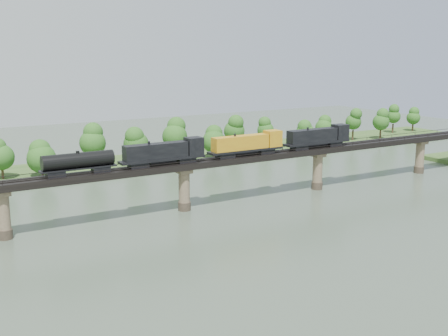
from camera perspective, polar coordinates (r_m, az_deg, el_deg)
ground at (r=107.97m, az=3.17°, el=-8.17°), size 400.00×400.00×0.00m
far_bank at (r=182.04m, az=-11.79°, el=0.23°), size 300.00×24.00×1.60m
bridge at (r=131.27m, az=-4.07°, el=-2.01°), size 236.00×30.00×11.50m
bridge_superstructure at (r=129.88m, az=-4.11°, el=0.70°), size 220.00×4.90×0.75m
far_treeline at (r=173.96m, az=-13.98°, el=2.28°), size 289.06×17.54×13.60m
freight_train at (r=133.98m, az=-0.38°, el=2.13°), size 82.05×3.20×5.65m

